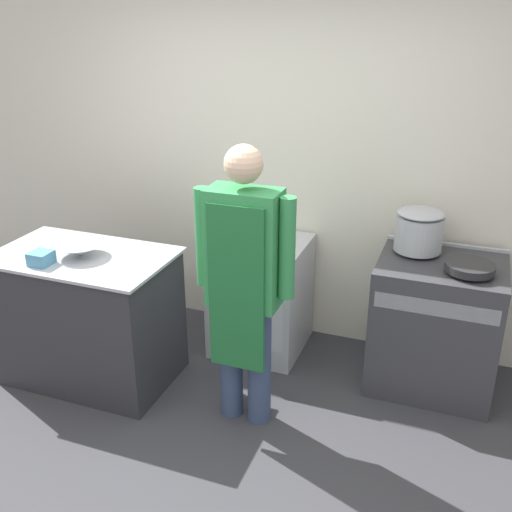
% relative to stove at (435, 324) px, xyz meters
% --- Properties ---
extents(ground_plane, '(14.00, 14.00, 0.00)m').
position_rel_stove_xyz_m(ground_plane, '(-1.17, -1.42, -0.44)').
color(ground_plane, '#38383D').
extents(wall_back, '(8.00, 0.05, 2.70)m').
position_rel_stove_xyz_m(wall_back, '(-1.17, 0.40, 0.91)').
color(wall_back, silver).
rests_on(wall_back, ground_plane).
extents(prep_counter, '(1.14, 0.70, 0.89)m').
position_rel_stove_xyz_m(prep_counter, '(-2.17, -0.71, 0.01)').
color(prep_counter, '#2D2D33').
rests_on(prep_counter, ground_plane).
extents(stove, '(0.78, 0.65, 0.90)m').
position_rel_stove_xyz_m(stove, '(0.00, 0.00, 0.00)').
color(stove, '#38383D').
rests_on(stove, ground_plane).
extents(fridge_unit, '(0.63, 0.62, 0.83)m').
position_rel_stove_xyz_m(fridge_unit, '(-1.22, 0.04, -0.03)').
color(fridge_unit, silver).
rests_on(fridge_unit, ground_plane).
extents(person_cook, '(0.59, 0.24, 1.70)m').
position_rel_stove_xyz_m(person_cook, '(-1.03, -0.78, 0.52)').
color(person_cook, '#38476B').
rests_on(person_cook, ground_plane).
extents(mixing_bowl, '(0.31, 0.31, 0.08)m').
position_rel_stove_xyz_m(mixing_bowl, '(-2.16, -0.73, 0.50)').
color(mixing_bowl, '#B2B5BC').
rests_on(mixing_bowl, prep_counter).
extents(plastic_tub, '(0.13, 0.13, 0.08)m').
position_rel_stove_xyz_m(plastic_tub, '(-2.30, -0.92, 0.49)').
color(plastic_tub, teal).
rests_on(plastic_tub, prep_counter).
extents(stock_pot, '(0.30, 0.30, 0.28)m').
position_rel_stove_xyz_m(stock_pot, '(-0.18, 0.12, 0.60)').
color(stock_pot, '#B2B5BC').
rests_on(stock_pot, stove).
extents(saute_pan, '(0.29, 0.29, 0.05)m').
position_rel_stove_xyz_m(saute_pan, '(0.16, -0.11, 0.48)').
color(saute_pan, '#262628').
rests_on(saute_pan, stove).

